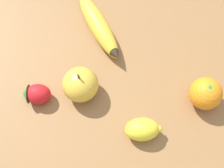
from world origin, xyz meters
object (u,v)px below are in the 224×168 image
(apple, at_px, (80,85))
(lemon, at_px, (142,129))
(orange, at_px, (206,94))
(banana, at_px, (99,26))
(strawberry, at_px, (36,94))

(apple, relative_size, lemon, 1.07)
(apple, bearing_deg, orange, -10.19)
(banana, relative_size, strawberry, 3.17)
(orange, distance_m, lemon, 0.15)
(banana, distance_m, apple, 0.16)
(strawberry, relative_size, apple, 0.77)
(banana, xyz_separation_m, lemon, (0.07, -0.25, 0.00))
(banana, bearing_deg, apple, -39.36)
(orange, height_order, lemon, orange)
(banana, height_order, strawberry, same)
(apple, xyz_separation_m, lemon, (0.11, -0.10, -0.01))
(orange, bearing_deg, banana, 136.31)
(strawberry, bearing_deg, orange, -179.73)
(orange, bearing_deg, lemon, -156.83)
(banana, relative_size, apple, 2.45)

